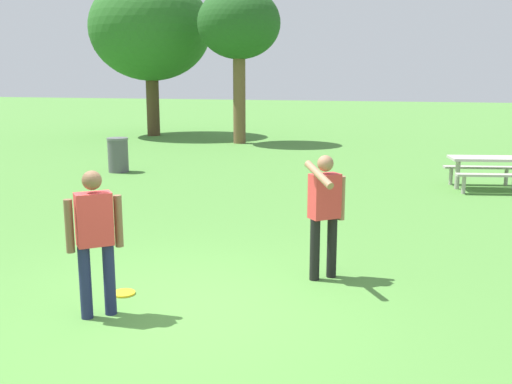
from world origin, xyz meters
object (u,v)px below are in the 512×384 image
tree_tall_left (150,29)px  tree_broad_center (239,25)px  person_thrower (325,208)px  frisbee (124,293)px  picnic_table_near (487,166)px  trash_can_beside_table (118,155)px  person_catcher (95,234)px

tree_tall_left → tree_broad_center: size_ratio=1.16×
person_thrower → frisbee: bearing=-150.7°
tree_tall_left → frisbee: bearing=-64.5°
frisbee → tree_tall_left: 20.47m
picnic_table_near → frisbee: bearing=-119.6°
tree_tall_left → tree_broad_center: (4.75, -1.88, -0.11)m
person_thrower → tree_tall_left: (-10.83, 16.72, 3.74)m
picnic_table_near → tree_tall_left: size_ratio=0.28×
trash_can_beside_table → person_catcher: bearing=-61.3°
tree_tall_left → person_thrower: bearing=-57.1°
person_thrower → trash_can_beside_table: bearing=135.2°
frisbee → tree_broad_center: bearing=103.4°
person_thrower → picnic_table_near: size_ratio=0.84×
person_thrower → frisbee: size_ratio=5.89×
trash_can_beside_table → tree_tall_left: size_ratio=0.14×
frisbee → tree_tall_left: bearing=115.5°
frisbee → picnic_table_near: 9.78m
person_thrower → picnic_table_near: (2.58, 7.23, -0.40)m
frisbee → tree_broad_center: 17.17m
person_thrower → picnic_table_near: bearing=70.4°
person_catcher → trash_can_beside_table: bearing=118.7°
picnic_table_near → tree_tall_left: bearing=144.7°
person_catcher → frisbee: person_catcher is taller
picnic_table_near → trash_can_beside_table: trash_can_beside_table is taller
frisbee → tree_broad_center: (-3.84, 16.10, 4.57)m
trash_can_beside_table → tree_broad_center: size_ratio=0.16×
person_thrower → tree_tall_left: bearing=122.9°
frisbee → person_thrower: bearing=29.3°
person_thrower → frisbee: (-2.24, -1.26, -0.95)m
person_thrower → tree_tall_left: 20.27m
trash_can_beside_table → tree_broad_center: bearing=82.8°
person_catcher → tree_broad_center: 17.59m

